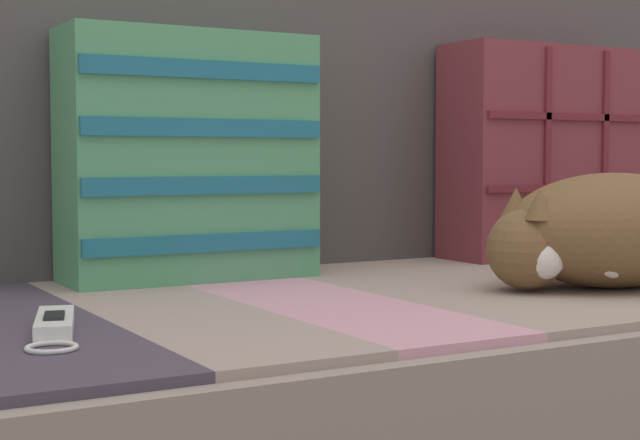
# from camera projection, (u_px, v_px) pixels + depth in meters

# --- Properties ---
(couch) EXTENTS (1.75, 0.84, 0.40)m
(couch) POSITION_uv_depth(u_px,v_px,m) (405.00, 427.00, 1.38)
(couch) COLOR #3D3838
(couch) RESTS_ON ground_plane
(sofa_backrest) EXTENTS (1.71, 0.14, 0.51)m
(sofa_backrest) POSITION_uv_depth(u_px,v_px,m) (289.00, 112.00, 1.66)
(sofa_backrest) COLOR #474242
(sofa_backrest) RESTS_ON couch
(throw_pillow_quilted) EXTENTS (0.41, 0.14, 0.37)m
(throw_pillow_quilted) POSITION_uv_depth(u_px,v_px,m) (550.00, 152.00, 1.76)
(throw_pillow_quilted) COLOR brown
(throw_pillow_quilted) RESTS_ON couch
(throw_pillow_striped) EXTENTS (0.36, 0.14, 0.36)m
(throw_pillow_striped) POSITION_uv_depth(u_px,v_px,m) (189.00, 157.00, 1.41)
(throw_pillow_striped) COLOR #4C9366
(throw_pillow_striped) RESTS_ON couch
(sleeping_cat) EXTENTS (0.38, 0.27, 0.16)m
(sleeping_cat) POSITION_uv_depth(u_px,v_px,m) (604.00, 233.00, 1.32)
(sleeping_cat) COLOR brown
(sleeping_cat) RESTS_ON couch
(game_remote_far) EXTENTS (0.09, 0.19, 0.02)m
(game_remote_far) POSITION_uv_depth(u_px,v_px,m) (55.00, 326.00, 0.98)
(game_remote_far) COLOR white
(game_remote_far) RESTS_ON couch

